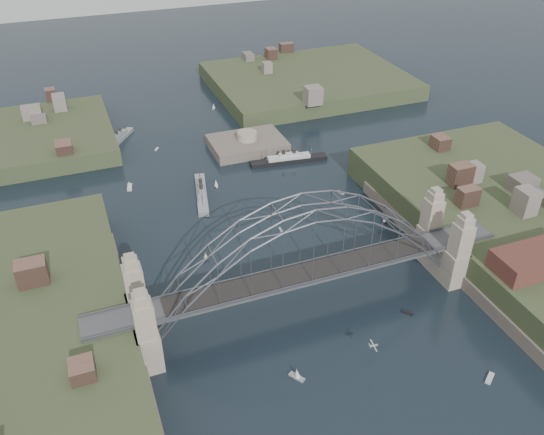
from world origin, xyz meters
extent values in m
plane|color=black|center=(0.00, 0.00, 0.00)|extent=(500.00, 500.00, 0.00)
cube|color=#464648|center=(0.00, 0.00, 8.00)|extent=(84.00, 6.00, 0.70)
cube|color=#52565F|center=(0.00, -3.00, 8.55)|extent=(84.00, 0.25, 0.50)
cube|color=#52565F|center=(0.00, 3.00, 8.55)|extent=(84.00, 0.25, 0.50)
cube|color=black|center=(0.00, 0.00, 8.55)|extent=(55.20, 5.20, 0.35)
cube|color=gray|center=(-31.50, -5.00, 8.85)|extent=(3.40, 3.40, 17.70)
cube|color=gray|center=(-31.50, 5.00, 8.85)|extent=(3.40, 3.40, 17.70)
cube|color=gray|center=(31.50, -5.00, 8.85)|extent=(3.40, 3.40, 17.70)
cube|color=gray|center=(31.50, 5.00, 8.85)|extent=(3.40, 3.40, 17.70)
cube|color=gray|center=(-31.50, 0.00, 4.00)|extent=(4.08, 13.80, 8.00)
cube|color=gray|center=(31.50, 0.00, 4.00)|extent=(4.08, 13.80, 8.00)
cube|color=#5F524A|center=(-35.50, 0.00, 1.00)|extent=(6.00, 70.00, 4.00)
cube|color=#354024|center=(58.00, 0.00, 2.00)|extent=(50.00, 90.00, 12.00)
cube|color=#5F524A|center=(35.50, 0.00, 1.00)|extent=(6.00, 70.00, 4.00)
cube|color=#354024|center=(-55.00, 95.00, 0.50)|extent=(60.00, 45.00, 9.00)
cube|color=#354024|center=(50.00, 110.00, 0.75)|extent=(70.00, 55.00, 9.50)
cube|color=#5F524A|center=(12.00, 70.00, -0.50)|extent=(22.00, 16.00, 7.00)
cylinder|color=gray|center=(12.00, 70.00, 4.20)|extent=(6.00, 6.00, 2.40)
cube|color=#592D26|center=(44.00, -14.00, 10.00)|extent=(20.00, 8.00, 4.00)
cube|color=gray|center=(-8.22, 48.03, 0.44)|extent=(6.65, 20.00, 1.77)
cube|color=gray|center=(-8.22, 48.03, 1.77)|extent=(4.18, 11.11, 1.33)
cube|color=gray|center=(-8.22, 48.03, 2.76)|extent=(2.44, 5.16, 0.88)
cylinder|color=black|center=(-8.50, 46.67, 3.53)|extent=(0.95, 0.95, 1.77)
cylinder|color=black|center=(-7.93, 49.39, 3.53)|extent=(0.95, 0.95, 1.77)
cylinder|color=#52565F|center=(-9.43, 42.19, 3.31)|extent=(0.18, 0.18, 4.42)
cylinder|color=#52565F|center=(-7.00, 53.87, 3.31)|extent=(0.18, 0.18, 4.42)
cube|color=gray|center=(-23.29, 89.40, 0.38)|extent=(10.37, 13.70, 1.52)
cube|color=gray|center=(-23.29, 89.40, 1.52)|extent=(6.05, 7.77, 1.14)
cube|color=gray|center=(-23.29, 89.40, 2.38)|extent=(3.11, 3.78, 0.76)
cylinder|color=black|center=(-23.89, 88.52, 3.04)|extent=(0.75, 0.75, 1.52)
cylinder|color=black|center=(-22.68, 90.27, 3.04)|extent=(0.75, 0.75, 1.52)
cylinder|color=#52565F|center=(-25.88, 85.65, 2.85)|extent=(0.15, 0.15, 3.80)
cylinder|color=#52565F|center=(-20.69, 93.15, 2.85)|extent=(0.15, 0.15, 3.80)
cube|color=black|center=(20.29, 57.23, 0.41)|extent=(22.80, 5.74, 1.64)
cube|color=silver|center=(20.29, 57.23, 1.64)|extent=(12.61, 3.77, 1.23)
cube|color=silver|center=(20.29, 57.23, 2.57)|extent=(5.81, 2.35, 0.82)
cylinder|color=black|center=(18.72, 57.42, 3.29)|extent=(1.11, 1.11, 1.64)
cylinder|color=black|center=(21.86, 57.04, 3.29)|extent=(1.11, 1.11, 1.64)
cylinder|color=#52565F|center=(13.56, 58.03, 3.08)|extent=(0.16, 0.16, 4.11)
cylinder|color=#52565F|center=(27.02, 56.43, 3.08)|extent=(0.16, 0.16, 4.11)
cube|color=silver|center=(4.61, -18.67, 5.24)|extent=(1.48, 0.45, 0.26)
cube|color=silver|center=(4.61, -18.67, 5.29)|extent=(0.62, 2.92, 0.05)
cube|color=silver|center=(3.89, -18.57, 5.38)|extent=(0.26, 0.92, 0.32)
cube|color=silver|center=(-14.42, 21.61, 0.15)|extent=(2.10, 2.26, 0.45)
cylinder|color=#52565F|center=(-14.42, 21.61, 1.20)|extent=(0.08, 0.08, 2.20)
cone|color=silver|center=(-14.42, 21.61, 1.20)|extent=(1.57, 1.59, 1.92)
cube|color=silver|center=(5.30, 26.08, 0.15)|extent=(0.63, 1.76, 0.45)
cube|color=silver|center=(-8.59, -16.28, 0.15)|extent=(2.40, 3.00, 0.45)
cylinder|color=#52565F|center=(-8.59, -16.28, 1.20)|extent=(0.08, 0.08, 2.20)
cone|color=silver|center=(-8.59, -16.28, 1.20)|extent=(1.51, 1.58, 1.92)
cube|color=silver|center=(26.53, 36.32, 0.15)|extent=(1.58, 2.19, 0.45)
cube|color=silver|center=(-25.16, 59.18, 0.15)|extent=(1.91, 3.89, 0.45)
cylinder|color=#52565F|center=(-25.16, 59.18, 1.20)|extent=(0.08, 0.08, 2.20)
cone|color=silver|center=(-25.16, 59.18, 1.20)|extent=(1.22, 1.41, 1.92)
cube|color=silver|center=(-3.26, 51.49, 0.15)|extent=(0.61, 1.70, 0.45)
cylinder|color=#52565F|center=(-3.26, 51.49, 1.20)|extent=(0.08, 0.08, 2.20)
cone|color=silver|center=(-3.26, 51.49, 1.20)|extent=(1.04, 1.27, 1.92)
cube|color=silver|center=(22.43, -28.49, 0.15)|extent=(2.76, 2.35, 0.45)
cube|color=silver|center=(-13.86, 79.10, 0.15)|extent=(1.57, 1.91, 0.45)
cube|color=silver|center=(30.47, 20.39, 0.15)|extent=(2.09, 2.31, 0.45)
cube|color=silver|center=(30.47, 20.39, 0.55)|extent=(1.40, 1.51, 0.40)
cylinder|color=black|center=(30.47, 20.39, 1.00)|extent=(0.16, 0.16, 0.70)
cube|color=silver|center=(10.91, 102.95, 0.15)|extent=(1.58, 2.19, 0.45)
cylinder|color=#52565F|center=(10.91, 102.95, 1.20)|extent=(0.08, 0.08, 2.20)
cone|color=silver|center=(10.91, 102.95, 1.20)|extent=(1.46, 1.56, 1.92)
cube|color=silver|center=(-37.03, 35.25, 0.15)|extent=(2.60, 2.53, 0.45)
cylinder|color=#52565F|center=(-37.03, 35.25, 1.20)|extent=(0.08, 0.08, 2.20)
cone|color=silver|center=(-37.03, 35.25, 1.20)|extent=(1.59, 1.58, 1.92)
cube|color=silver|center=(18.07, -9.38, 0.15)|extent=(1.91, 1.98, 0.45)
camera|label=1|loc=(-36.10, -75.86, 77.03)|focal=37.11mm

